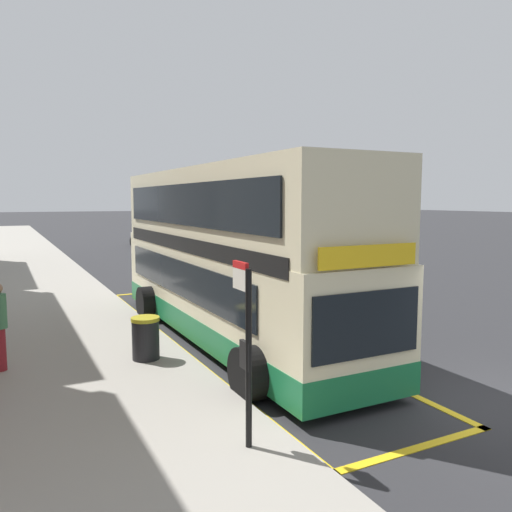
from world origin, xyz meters
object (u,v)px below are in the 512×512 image
at_px(parked_car_grey_distant, 148,236).
at_px(litter_bin, 146,338).
at_px(double_decker_bus, 228,260).
at_px(bus_stop_sign, 246,339).
at_px(parked_car_black_behind, 219,244).

relative_size(parked_car_grey_distant, litter_bin, 4.50).
bearing_deg(parked_car_grey_distant, litter_bin, -106.10).
xyz_separation_m(double_decker_bus, bus_stop_sign, (-2.25, -5.69, -0.38)).
xyz_separation_m(parked_car_grey_distant, litter_bin, (-7.61, -28.32, -0.19)).
distance_m(parked_car_grey_distant, litter_bin, 29.33).
bearing_deg(litter_bin, parked_car_grey_distant, 74.97).
distance_m(bus_stop_sign, parked_car_grey_distant, 33.65).
height_order(parked_car_black_behind, litter_bin, parked_car_black_behind).
bearing_deg(parked_car_grey_distant, double_decker_bus, -101.70).
bearing_deg(parked_car_black_behind, litter_bin, 63.61).
relative_size(parked_car_black_behind, litter_bin, 4.50).
height_order(double_decker_bus, bus_stop_sign, double_decker_bus).
relative_size(double_decker_bus, bus_stop_sign, 4.27).
bearing_deg(double_decker_bus, litter_bin, -154.69).
bearing_deg(parked_car_grey_distant, parked_car_black_behind, -77.26).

